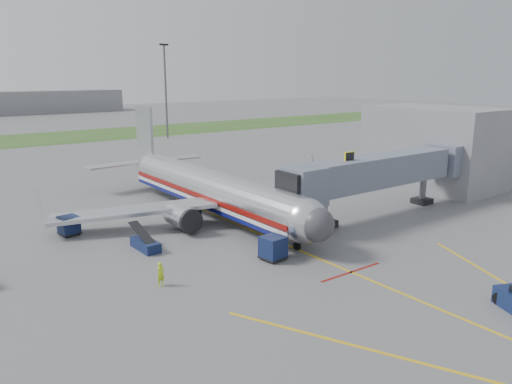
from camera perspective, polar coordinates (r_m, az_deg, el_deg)
ground at (r=40.01m, az=6.59°, el=-7.32°), size 400.00×400.00×0.00m
grass_strip at (r=120.79m, az=-24.05°, el=5.53°), size 300.00×25.00×0.01m
apron_markings at (r=35.40m, az=14.91°, el=-10.53°), size 21.52×50.00×0.01m
airliner at (r=50.93m, az=-5.09°, el=0.35°), size 32.10×35.67×10.25m
jet_bridge at (r=51.18m, az=13.47°, el=2.18°), size 25.30×4.00×6.90m
terminal at (r=67.63m, az=19.70°, el=4.88°), size 10.00×16.00×10.00m
light_mast_right at (r=114.13m, az=-10.29°, el=11.51°), size 2.00×0.44×20.40m
baggage_cart_a at (r=38.81m, az=1.96°, el=-6.41°), size 1.91×1.91×1.86m
baggage_cart_b at (r=48.51m, az=-7.49°, el=-2.56°), size 1.84×1.84×1.68m
baggage_cart_c at (r=47.61m, az=-20.61°, el=-3.60°), size 1.84×1.84×1.73m
belt_loader at (r=42.12m, az=-12.55°, el=-5.80°), size 1.38×3.93×1.90m
ground_power_cart at (r=48.01m, az=3.60°, el=-2.95°), size 1.80×1.48×1.23m
ramp_worker at (r=34.86m, az=-10.83°, el=-9.20°), size 0.69×0.55×1.67m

